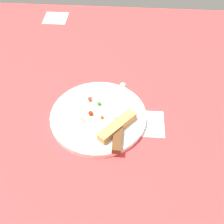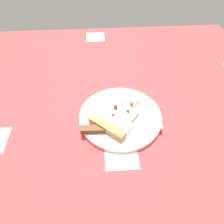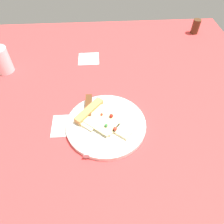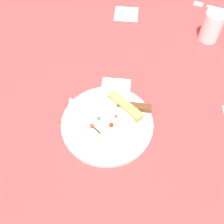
% 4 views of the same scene
% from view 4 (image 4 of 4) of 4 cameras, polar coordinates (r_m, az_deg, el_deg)
% --- Properties ---
extents(ground_plane, '(1.34, 1.34, 0.03)m').
position_cam_4_polar(ground_plane, '(0.78, 2.99, -1.61)').
color(ground_plane, '#D13838').
rests_on(ground_plane, ground).
extents(plate, '(0.26, 0.26, 0.01)m').
position_cam_4_polar(plate, '(0.75, -1.34, -2.55)').
color(plate, white).
rests_on(plate, ground_plane).
extents(pizza_slice, '(0.18, 0.17, 0.03)m').
position_cam_4_polar(pizza_slice, '(0.74, 0.10, -0.77)').
color(pizza_slice, beige).
rests_on(pizza_slice, plate).
extents(knife, '(0.03, 0.24, 0.02)m').
position_cam_4_polar(knife, '(0.76, 1.08, 1.46)').
color(knife, silver).
rests_on(knife, plate).
extents(drinking_glass, '(0.07, 0.07, 0.10)m').
position_cam_4_polar(drinking_glass, '(1.02, 20.52, 16.90)').
color(drinking_glass, white).
rests_on(drinking_glass, ground_plane).
extents(fork, '(0.06, 0.15, 0.01)m').
position_cam_4_polar(fork, '(1.20, 20.35, 20.58)').
color(fork, silver).
rests_on(fork, ground_plane).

